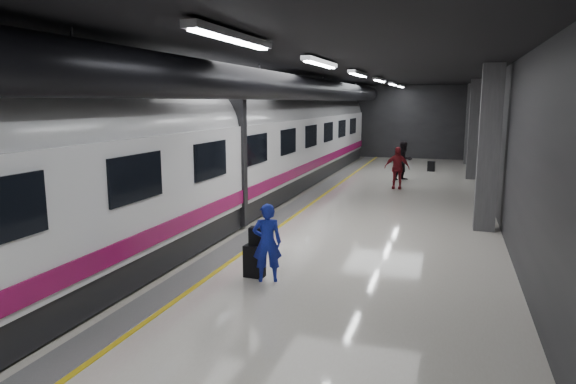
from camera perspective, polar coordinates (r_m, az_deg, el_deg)
The scene contains 9 objects.
ground at distance 13.80m, azimuth 2.05°, elevation -4.69°, with size 40.00×40.00×0.00m, color silver.
platform_hall at distance 14.35m, azimuth 2.07°, elevation 10.15°, with size 10.02×40.02×4.51m.
train at distance 14.63m, azimuth -10.27°, elevation 4.24°, with size 3.05×38.00×4.05m.
traveler_main at distance 10.08m, azimuth -2.33°, elevation -5.64°, with size 0.57×0.38×1.57m, color #1722B2.
suitcase_main at distance 10.46m, azimuth -3.75°, elevation -7.67°, with size 0.40×0.25×0.65m, color black.
shoulder_bag at distance 10.34m, azimuth -3.59°, elevation -4.94°, with size 0.27×0.14×0.36m, color black.
traveler_far_a at distance 23.70m, azimuth 12.75°, elevation 3.42°, with size 0.86×0.67×1.76m, color black.
traveler_far_b at distance 21.30m, azimuth 12.01°, elevation 2.65°, with size 1.00×0.42×1.70m, color maroon.
suitcase_far at distance 27.11m, azimuth 15.63°, elevation 2.77°, with size 0.35×0.23×0.51m, color black.
Camera 1 is at (3.59, -12.86, 3.50)m, focal length 32.00 mm.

